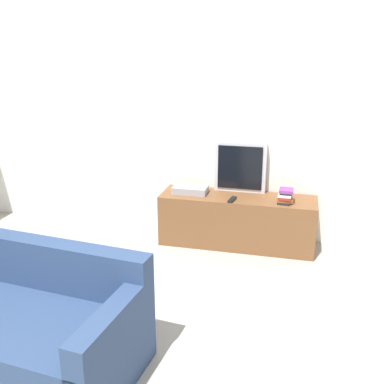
# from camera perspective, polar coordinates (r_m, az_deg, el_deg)

# --- Properties ---
(wall_back) EXTENTS (9.00, 0.06, 2.60)m
(wall_back) POSITION_cam_1_polar(r_m,az_deg,el_deg) (4.97, 2.13, 9.01)
(wall_back) COLOR white
(wall_back) RESTS_ON ground_plane
(tv_stand) EXTENTS (1.66, 0.48, 0.55)m
(tv_stand) POSITION_cam_1_polar(r_m,az_deg,el_deg) (4.91, 5.74, -3.63)
(tv_stand) COLOR brown
(tv_stand) RESTS_ON ground_plane
(television) EXTENTS (0.56, 0.09, 0.55)m
(television) POSITION_cam_1_polar(r_m,az_deg,el_deg) (4.92, 6.16, 3.20)
(television) COLOR silver
(television) RESTS_ON tv_stand
(couch) EXTENTS (1.93, 1.06, 0.79)m
(couch) POSITION_cam_1_polar(r_m,az_deg,el_deg) (3.44, -22.33, -15.32)
(couch) COLOR navy
(couch) RESTS_ON ground_plane
(book_stack) EXTENTS (0.16, 0.22, 0.14)m
(book_stack) POSITION_cam_1_polar(r_m,az_deg,el_deg) (4.69, 11.79, -0.48)
(book_stack) COLOR black
(book_stack) RESTS_ON tv_stand
(remote_on_stand) EXTENTS (0.07, 0.17, 0.02)m
(remote_on_stand) POSITION_cam_1_polar(r_m,az_deg,el_deg) (4.68, 5.12, -0.96)
(remote_on_stand) COLOR black
(remote_on_stand) RESTS_ON tv_stand
(set_top_box) EXTENTS (0.37, 0.22, 0.07)m
(set_top_box) POSITION_cam_1_polar(r_m,az_deg,el_deg) (4.89, -0.21, 0.30)
(set_top_box) COLOR #99999E
(set_top_box) RESTS_ON tv_stand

